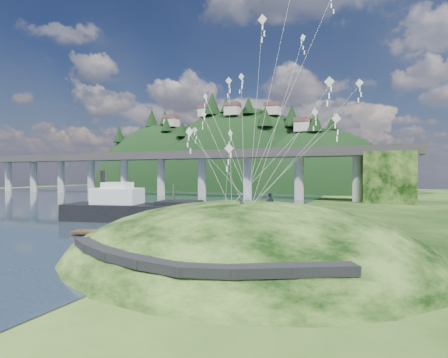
% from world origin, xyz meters
% --- Properties ---
extents(ground, '(320.00, 320.00, 0.00)m').
position_xyz_m(ground, '(0.00, 0.00, 0.00)').
color(ground, black).
rests_on(ground, ground).
extents(grass_hill, '(36.00, 32.00, 13.00)m').
position_xyz_m(grass_hill, '(8.00, 2.00, -1.50)').
color(grass_hill, black).
rests_on(grass_hill, ground).
extents(footpath, '(22.29, 5.84, 0.83)m').
position_xyz_m(footpath, '(7.46, -9.74, 2.08)').
color(footpath, black).
rests_on(footpath, ground).
extents(bridge, '(160.00, 11.00, 15.00)m').
position_xyz_m(bridge, '(-26.46, 70.07, 9.70)').
color(bridge, '#2D2B2B').
rests_on(bridge, ground).
extents(far_ridge, '(153.00, 70.00, 94.50)m').
position_xyz_m(far_ridge, '(-43.58, 122.17, -7.44)').
color(far_ridge, black).
rests_on(far_ridge, ground).
extents(work_barge, '(23.82, 11.15, 8.05)m').
position_xyz_m(work_barge, '(-16.10, 15.81, 2.02)').
color(work_barge, black).
rests_on(work_barge, ground).
extents(wooden_dock, '(12.57, 6.75, 0.91)m').
position_xyz_m(wooden_dock, '(-8.99, 5.27, 0.40)').
color(wooden_dock, '#332114').
rests_on(wooden_dock, ground).
extents(kite_flyers, '(2.60, 3.72, 1.92)m').
position_xyz_m(kite_flyers, '(9.43, 1.85, 5.86)').
color(kite_flyers, '#272B35').
rests_on(kite_flyers, ground).
extents(kite_swarm, '(19.86, 15.00, 19.25)m').
position_xyz_m(kite_swarm, '(9.45, 4.60, 16.23)').
color(kite_swarm, white).
rests_on(kite_swarm, ground).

